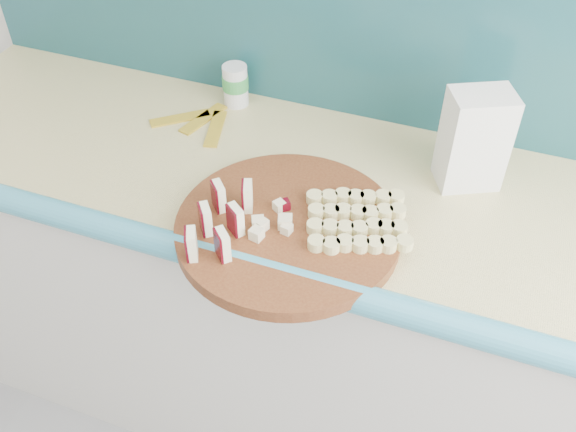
# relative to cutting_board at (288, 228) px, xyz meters

# --- Properties ---
(kitchen_counter) EXTENTS (2.20, 0.63, 0.91)m
(kitchen_counter) POSITION_rel_cutting_board_xyz_m (0.06, 0.18, -0.47)
(kitchen_counter) COLOR silver
(kitchen_counter) RESTS_ON ground
(backsplash) EXTENTS (2.20, 0.02, 0.50)m
(backsplash) POSITION_rel_cutting_board_xyz_m (0.06, 0.47, 0.24)
(backsplash) COLOR teal
(backsplash) RESTS_ON kitchen_counter
(cutting_board) EXTENTS (0.59, 0.59, 0.03)m
(cutting_board) POSITION_rel_cutting_board_xyz_m (0.00, 0.00, 0.00)
(cutting_board) COLOR #4D2210
(cutting_board) RESTS_ON kitchen_counter
(apple_wedges) EXTENTS (0.10, 0.21, 0.06)m
(apple_wedges) POSITION_rel_cutting_board_xyz_m (-0.12, -0.07, 0.05)
(apple_wedges) COLOR #FDF5CA
(apple_wedges) RESTS_ON cutting_board
(apple_chunks) EXTENTS (0.06, 0.08, 0.02)m
(apple_chunks) POSITION_rel_cutting_board_xyz_m (-0.03, -0.01, 0.03)
(apple_chunks) COLOR beige
(apple_chunks) RESTS_ON cutting_board
(banana_slices) EXTENTS (0.24, 0.22, 0.02)m
(banana_slices) POSITION_rel_cutting_board_xyz_m (0.13, 0.05, 0.02)
(banana_slices) COLOR #D7CC83
(banana_slices) RESTS_ON cutting_board
(flour_bag) EXTENTS (0.16, 0.14, 0.22)m
(flour_bag) POSITION_rel_cutting_board_xyz_m (0.31, 0.30, 0.10)
(flour_bag) COLOR silver
(flour_bag) RESTS_ON kitchen_counter
(canister) EXTENTS (0.07, 0.07, 0.11)m
(canister) POSITION_rel_cutting_board_xyz_m (-0.29, 0.40, 0.04)
(canister) COLOR silver
(canister) RESTS_ON kitchen_counter
(banana_peel) EXTENTS (0.21, 0.18, 0.01)m
(banana_peel) POSITION_rel_cutting_board_xyz_m (-0.34, 0.29, -0.01)
(banana_peel) COLOR yellow
(banana_peel) RESTS_ON kitchen_counter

